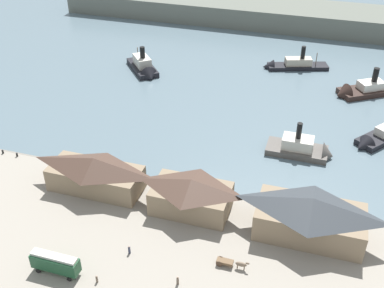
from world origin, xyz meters
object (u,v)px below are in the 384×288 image
at_px(pedestrian_walking_west, 97,279).
at_px(ferry_approaching_west, 380,136).
at_px(ferry_shed_east_terminal, 310,216).
at_px(ferry_approaching_east, 290,65).
at_px(ferry_near_quay, 305,149).
at_px(ferry_shed_customs_shed, 191,194).
at_px(street_tram, 55,262).
at_px(ferry_outer_harbor, 362,91).
at_px(ferry_moored_east, 144,68).
at_px(pedestrian_near_east_shed, 178,281).
at_px(ferry_shed_central_terminal, 95,173).
at_px(horse_cart, 231,263).
at_px(mooring_post_center_east, 53,164).
at_px(pedestrian_by_tram, 129,250).
at_px(mooring_post_west, 3,152).
at_px(mooring_post_east, 17,155).

xyz_separation_m(pedestrian_walking_west, ferry_approaching_west, (46.93, 62.74, -0.75)).
relative_size(ferry_shed_east_terminal, ferry_approaching_east, 0.93).
bearing_deg(ferry_near_quay, ferry_shed_customs_shed, -125.06).
height_order(street_tram, ferry_outer_harbor, ferry_outer_harbor).
xyz_separation_m(ferry_moored_east, ferry_near_quay, (54.73, -32.36, -0.15)).
relative_size(pedestrian_near_east_shed, ferry_approaching_west, 0.09).
xyz_separation_m(ferry_shed_central_terminal, pedestrian_near_east_shed, (24.71, -19.31, -3.14)).
bearing_deg(street_tram, pedestrian_near_east_shed, 10.25).
xyz_separation_m(horse_cart, ferry_moored_east, (-46.02, 73.11, -0.52)).
xyz_separation_m(street_tram, ferry_near_quay, (37.08, 50.90, -2.13)).
distance_m(ferry_shed_central_terminal, ferry_approaching_west, 70.88).
bearing_deg(mooring_post_center_east, ferry_shed_customs_shed, -8.07).
distance_m(pedestrian_by_tram, mooring_post_west, 46.33).
relative_size(mooring_post_west, ferry_approaching_east, 0.04).
bearing_deg(mooring_post_west, mooring_post_center_east, -3.13).
relative_size(street_tram, ferry_approaching_west, 0.44).
bearing_deg(ferry_shed_east_terminal, street_tram, -150.90).
bearing_deg(ferry_approaching_west, horse_cart, -116.38).
height_order(ferry_approaching_west, ferry_approaching_east, ferry_approaching_east).
bearing_deg(street_tram, pedestrian_by_tram, 37.43).
height_order(ferry_shed_east_terminal, mooring_post_west, ferry_shed_east_terminal).
bearing_deg(ferry_outer_harbor, ferry_shed_customs_shed, -116.55).
height_order(ferry_shed_customs_shed, pedestrian_walking_west, ferry_shed_customs_shed).
bearing_deg(ferry_outer_harbor, ferry_near_quay, -109.02).
bearing_deg(horse_cart, street_tram, -160.31).
xyz_separation_m(pedestrian_walking_west, mooring_post_center_east, (-25.11, 27.40, -0.24)).
relative_size(ferry_shed_customs_shed, ferry_outer_harbor, 0.76).
xyz_separation_m(ferry_shed_customs_shed, mooring_post_center_east, (-34.74, 4.92, -3.32)).
bearing_deg(mooring_post_east, ferry_shed_customs_shed, -7.15).
bearing_deg(mooring_post_east, pedestrian_by_tram, -28.50).
distance_m(ferry_shed_central_terminal, ferry_shed_customs_shed, 21.22).
bearing_deg(ferry_approaching_west, mooring_post_west, -158.07).
xyz_separation_m(ferry_shed_central_terminal, ferry_shed_customs_shed, (21.22, -0.46, -0.17)).
xyz_separation_m(mooring_post_center_east, ferry_near_quay, (54.62, 23.39, -0.20)).
bearing_deg(ferry_moored_east, pedestrian_by_tram, -69.78).
bearing_deg(ferry_approaching_east, street_tram, -105.13).
bearing_deg(pedestrian_by_tram, ferry_near_quay, 58.02).
bearing_deg(ferry_approaching_east, mooring_post_west, -129.05).
distance_m(horse_cart, ferry_outer_harbor, 80.53).
bearing_deg(ferry_shed_customs_shed, horse_cart, -48.08).
relative_size(pedestrian_near_east_shed, ferry_moored_east, 0.10).
height_order(mooring_post_west, ferry_near_quay, ferry_near_quay).
relative_size(ferry_moored_east, ferry_near_quay, 1.06).
relative_size(ferry_shed_east_terminal, pedestrian_by_tram, 11.55).
distance_m(ferry_approaching_west, ferry_moored_east, 74.99).
height_order(ferry_shed_central_terminal, ferry_near_quay, ferry_shed_central_terminal).
bearing_deg(ferry_approaching_east, horse_cart, -89.23).
bearing_deg(horse_cart, mooring_post_west, 163.14).
height_order(horse_cart, ferry_near_quay, ferry_near_quay).
distance_m(mooring_post_east, ferry_approaching_west, 88.99).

